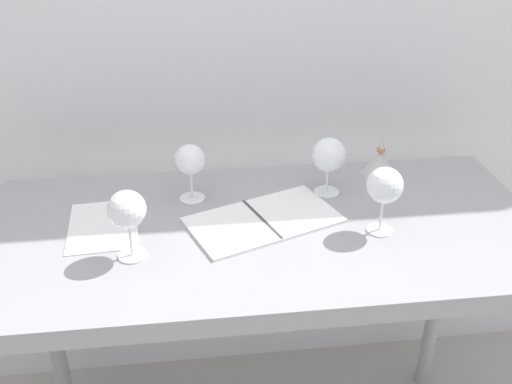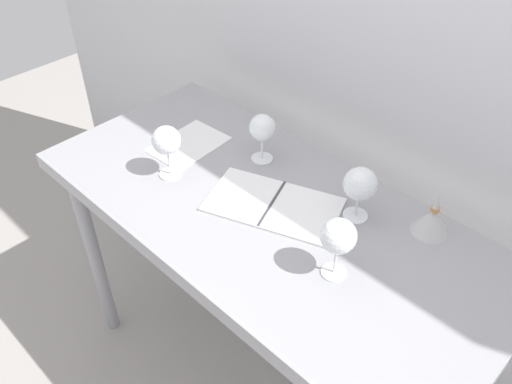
{
  "view_description": "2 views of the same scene",
  "coord_description": "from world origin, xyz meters",
  "px_view_note": "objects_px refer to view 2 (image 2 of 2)",
  "views": [
    {
      "loc": [
        -0.16,
        -1.22,
        1.68
      ],
      "look_at": [
        -0.01,
        0.05,
        0.97
      ],
      "focal_mm": 40.92,
      "sensor_mm": 36.0,
      "label": 1
    },
    {
      "loc": [
        0.77,
        -0.83,
        1.92
      ],
      "look_at": [
        -0.02,
        -0.03,
        0.96
      ],
      "focal_mm": 38.11,
      "sensor_mm": 36.0,
      "label": 2
    }
  ],
  "objects_px": {
    "wine_glass_near_left": "(166,142)",
    "decanter_funnel": "(432,220)",
    "wine_glass_far_right": "(360,185)",
    "open_notebook": "(273,205)",
    "wine_glass_near_right": "(338,237)",
    "tasting_sheet_upper": "(189,144)",
    "wine_glass_far_left": "(262,129)"
  },
  "relations": [
    {
      "from": "wine_glass_near_left",
      "to": "wine_glass_far_right",
      "type": "height_order",
      "value": "wine_glass_near_left"
    },
    {
      "from": "open_notebook",
      "to": "tasting_sheet_upper",
      "type": "xyz_separation_m",
      "value": [
        -0.4,
        0.03,
        -0.0
      ]
    },
    {
      "from": "decanter_funnel",
      "to": "wine_glass_near_right",
      "type": "bearing_deg",
      "value": -106.83
    },
    {
      "from": "tasting_sheet_upper",
      "to": "wine_glass_far_right",
      "type": "bearing_deg",
      "value": 5.83
    },
    {
      "from": "wine_glass_far_right",
      "to": "wine_glass_near_right",
      "type": "bearing_deg",
      "value": -67.29
    },
    {
      "from": "wine_glass_near_left",
      "to": "tasting_sheet_upper",
      "type": "relative_size",
      "value": 0.71
    },
    {
      "from": "decanter_funnel",
      "to": "tasting_sheet_upper",
      "type": "bearing_deg",
      "value": -165.7
    },
    {
      "from": "wine_glass_near_left",
      "to": "open_notebook",
      "type": "bearing_deg",
      "value": 19.63
    },
    {
      "from": "open_notebook",
      "to": "decanter_funnel",
      "type": "bearing_deg",
      "value": 9.87
    },
    {
      "from": "wine_glass_near_left",
      "to": "wine_glass_far_right",
      "type": "bearing_deg",
      "value": 25.27
    },
    {
      "from": "wine_glass_near_right",
      "to": "decanter_funnel",
      "type": "distance_m",
      "value": 0.32
    },
    {
      "from": "wine_glass_far_right",
      "to": "decanter_funnel",
      "type": "relative_size",
      "value": 1.27
    },
    {
      "from": "wine_glass_near_left",
      "to": "open_notebook",
      "type": "distance_m",
      "value": 0.36
    },
    {
      "from": "tasting_sheet_upper",
      "to": "open_notebook",
      "type": "bearing_deg",
      "value": -7.57
    },
    {
      "from": "wine_glass_far_left",
      "to": "tasting_sheet_upper",
      "type": "relative_size",
      "value": 0.67
    },
    {
      "from": "wine_glass_far_left",
      "to": "decanter_funnel",
      "type": "xyz_separation_m",
      "value": [
        0.54,
        0.08,
        -0.07
      ]
    },
    {
      "from": "decanter_funnel",
      "to": "open_notebook",
      "type": "bearing_deg",
      "value": -149.0
    },
    {
      "from": "wine_glass_near_left",
      "to": "wine_glass_far_right",
      "type": "relative_size",
      "value": 1.05
    },
    {
      "from": "wine_glass_far_right",
      "to": "tasting_sheet_upper",
      "type": "distance_m",
      "value": 0.61
    },
    {
      "from": "wine_glass_near_right",
      "to": "wine_glass_far_right",
      "type": "relative_size",
      "value": 1.06
    },
    {
      "from": "wine_glass_far_left",
      "to": "tasting_sheet_upper",
      "type": "height_order",
      "value": "wine_glass_far_left"
    },
    {
      "from": "wine_glass_far_right",
      "to": "open_notebook",
      "type": "xyz_separation_m",
      "value": [
        -0.19,
        -0.13,
        -0.11
      ]
    },
    {
      "from": "open_notebook",
      "to": "decanter_funnel",
      "type": "relative_size",
      "value": 3.3
    },
    {
      "from": "wine_glass_far_right",
      "to": "decanter_funnel",
      "type": "height_order",
      "value": "wine_glass_far_right"
    },
    {
      "from": "wine_glass_near_left",
      "to": "decanter_funnel",
      "type": "xyz_separation_m",
      "value": [
        0.68,
        0.33,
        -0.08
      ]
    },
    {
      "from": "wine_glass_near_left",
      "to": "decanter_funnel",
      "type": "relative_size",
      "value": 1.33
    },
    {
      "from": "wine_glass_far_right",
      "to": "decanter_funnel",
      "type": "bearing_deg",
      "value": 28.0
    },
    {
      "from": "wine_glass_near_left",
      "to": "wine_glass_near_right",
      "type": "height_order",
      "value": "wine_glass_near_right"
    },
    {
      "from": "wine_glass_far_right",
      "to": "tasting_sheet_upper",
      "type": "xyz_separation_m",
      "value": [
        -0.59,
        -0.1,
        -0.11
      ]
    },
    {
      "from": "tasting_sheet_upper",
      "to": "wine_glass_near_left",
      "type": "bearing_deg",
      "value": -63.73
    },
    {
      "from": "open_notebook",
      "to": "wine_glass_near_left",
      "type": "bearing_deg",
      "value": 178.5
    },
    {
      "from": "wine_glass_near_left",
      "to": "wine_glass_near_right",
      "type": "relative_size",
      "value": 0.98
    }
  ]
}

